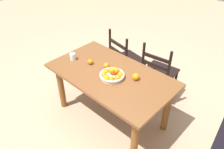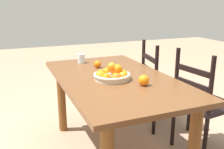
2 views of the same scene
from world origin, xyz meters
TOP-DOWN VIEW (x-y plane):
  - ground_plane at (0.00, 0.00)m, footprint 12.00×12.00m
  - dining_table at (0.00, 0.00)m, footprint 1.53×0.87m
  - chair_near_window at (0.22, 0.75)m, footprint 0.48×0.48m
  - chair_by_cabinet at (-0.36, 0.71)m, footprint 0.52×0.52m
  - fruit_bowl at (0.06, -0.04)m, footprint 0.29×0.29m
  - orange_loose_0 at (-0.33, -0.03)m, footprint 0.07×0.07m
  - orange_loose_1 at (-0.12, 0.05)m, footprint 0.07×0.07m
  - orange_loose_2 at (0.29, 0.11)m, footprint 0.08×0.08m
  - drinking_glass at (-0.58, -0.11)m, footprint 0.07×0.07m

SIDE VIEW (x-z plane):
  - ground_plane at x=0.00m, z-range 0.00..0.00m
  - chair_by_cabinet at x=-0.36m, z-range -0.03..0.89m
  - chair_near_window at x=0.22m, z-range -0.02..0.92m
  - dining_table at x=0.00m, z-range 0.24..0.98m
  - orange_loose_0 at x=-0.33m, z-range 0.73..0.80m
  - orange_loose_1 at x=-0.12m, z-range 0.73..0.81m
  - orange_loose_2 at x=0.29m, z-range 0.73..0.81m
  - fruit_bowl at x=0.06m, z-range 0.70..0.84m
  - drinking_glass at x=-0.58m, z-range 0.73..0.82m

